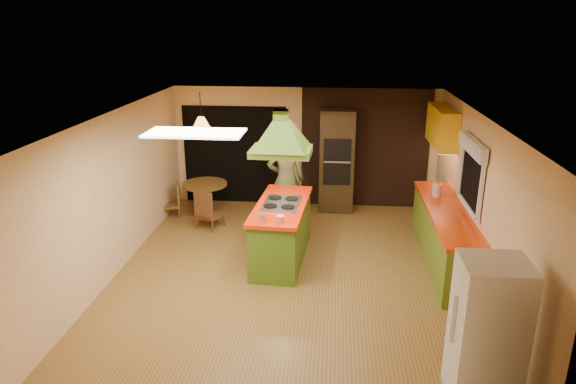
# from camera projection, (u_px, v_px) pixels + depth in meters

# --- Properties ---
(ground) EXTENTS (6.50, 6.50, 0.00)m
(ground) POSITION_uv_depth(u_px,v_px,m) (292.00, 272.00, 8.15)
(ground) COLOR olive
(ground) RESTS_ON ground
(room_walls) EXTENTS (5.50, 6.50, 6.50)m
(room_walls) POSITION_uv_depth(u_px,v_px,m) (292.00, 198.00, 7.75)
(room_walls) COLOR #F9E0B2
(room_walls) RESTS_ON ground
(ceiling_plane) EXTENTS (6.50, 6.50, 0.00)m
(ceiling_plane) POSITION_uv_depth(u_px,v_px,m) (292.00, 116.00, 7.35)
(ceiling_plane) COLOR silver
(ceiling_plane) RESTS_ON room_walls
(brick_panel) EXTENTS (2.64, 0.03, 2.50)m
(brick_panel) POSITION_uv_depth(u_px,v_px,m) (365.00, 149.00, 10.68)
(brick_panel) COLOR #381E14
(brick_panel) RESTS_ON ground
(nook_opening) EXTENTS (2.20, 0.03, 2.10)m
(nook_opening) POSITION_uv_depth(u_px,v_px,m) (235.00, 155.00, 10.99)
(nook_opening) COLOR black
(nook_opening) RESTS_ON ground
(right_counter) EXTENTS (0.62, 3.05, 0.92)m
(right_counter) POSITION_uv_depth(u_px,v_px,m) (445.00, 236.00, 8.35)
(right_counter) COLOR olive
(right_counter) RESTS_ON ground
(upper_cabinets) EXTENTS (0.34, 1.40, 0.70)m
(upper_cabinets) POSITION_uv_depth(u_px,v_px,m) (442.00, 127.00, 9.37)
(upper_cabinets) COLOR yellow
(upper_cabinets) RESTS_ON room_walls
(window_right) EXTENTS (0.12, 1.35, 1.06)m
(window_right) POSITION_uv_depth(u_px,v_px,m) (472.00, 162.00, 7.72)
(window_right) COLOR black
(window_right) RESTS_ON room_walls
(fluor_panel) EXTENTS (1.20, 0.60, 0.03)m
(fluor_panel) POSITION_uv_depth(u_px,v_px,m) (195.00, 133.00, 6.31)
(fluor_panel) COLOR white
(fluor_panel) RESTS_ON ceiling_plane
(kitchen_island) EXTENTS (0.92, 2.02, 1.00)m
(kitchen_island) POSITION_uv_depth(u_px,v_px,m) (281.00, 231.00, 8.45)
(kitchen_island) COLOR #527A1E
(kitchen_island) RESTS_ON ground
(range_hood) EXTENTS (0.97, 0.72, 0.78)m
(range_hood) POSITION_uv_depth(u_px,v_px,m) (281.00, 126.00, 7.89)
(range_hood) COLOR #53741D
(range_hood) RESTS_ON ceiling_plane
(man) EXTENTS (0.79, 0.60, 1.93)m
(man) POSITION_uv_depth(u_px,v_px,m) (286.00, 180.00, 9.57)
(man) COLOR brown
(man) RESTS_ON ground
(refrigerator) EXTENTS (0.66, 0.62, 1.59)m
(refrigerator) POSITION_uv_depth(u_px,v_px,m) (487.00, 333.00, 5.20)
(refrigerator) COLOR white
(refrigerator) RESTS_ON ground
(wall_oven) EXTENTS (0.71, 0.61, 2.11)m
(wall_oven) POSITION_uv_depth(u_px,v_px,m) (337.00, 161.00, 10.53)
(wall_oven) COLOR #412E15
(wall_oven) RESTS_ON ground
(dining_table) EXTENTS (0.90, 0.90, 0.68)m
(dining_table) POSITION_uv_depth(u_px,v_px,m) (205.00, 193.00, 10.40)
(dining_table) COLOR brown
(dining_table) RESTS_ON ground
(chair_left) EXTENTS (0.46, 0.46, 0.68)m
(chair_left) POSITION_uv_depth(u_px,v_px,m) (170.00, 200.00, 10.41)
(chair_left) COLOR brown
(chair_left) RESTS_ON ground
(chair_near) EXTENTS (0.56, 0.56, 0.79)m
(chair_near) POSITION_uv_depth(u_px,v_px,m) (210.00, 208.00, 9.79)
(chair_near) COLOR brown
(chair_near) RESTS_ON ground
(pendant_lamp) EXTENTS (0.41, 0.41, 0.24)m
(pendant_lamp) POSITION_uv_depth(u_px,v_px,m) (201.00, 123.00, 9.94)
(pendant_lamp) COLOR #FF9E3F
(pendant_lamp) RESTS_ON ceiling_plane
(canister_large) EXTENTS (0.18, 0.18, 0.22)m
(canister_large) POSITION_uv_depth(u_px,v_px,m) (437.00, 190.00, 8.81)
(canister_large) COLOR beige
(canister_large) RESTS_ON right_counter
(canister_medium) EXTENTS (0.16, 0.16, 0.19)m
(canister_medium) POSITION_uv_depth(u_px,v_px,m) (437.00, 191.00, 8.78)
(canister_medium) COLOR #FBE3CA
(canister_medium) RESTS_ON right_counter
(canister_small) EXTENTS (0.17, 0.17, 0.18)m
(canister_small) POSITION_uv_depth(u_px,v_px,m) (436.00, 189.00, 8.92)
(canister_small) COLOR beige
(canister_small) RESTS_ON right_counter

